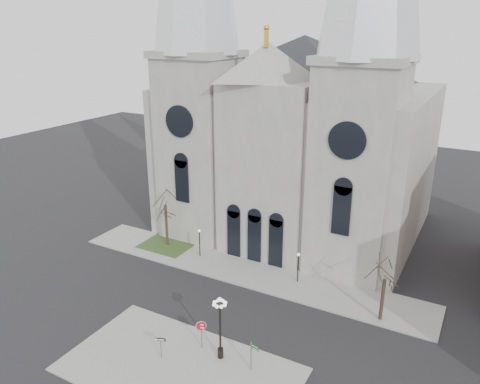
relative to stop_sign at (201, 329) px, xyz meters
The scene contains 13 objects.
ground 4.18m from the stop_sign, 147.23° to the left, with size 160.00×160.00×0.00m, color black.
sidewalk_near 3.53m from the stop_sign, 92.10° to the right, with size 18.00×10.00×0.14m, color gray.
sidewalk_far 13.50m from the stop_sign, 103.45° to the left, with size 40.00×6.00×0.14m, color gray.
grass_patch 19.96m from the stop_sign, 135.22° to the left, with size 6.00×5.00×0.18m, color #2D431C.
cathedral 30.02m from the stop_sign, 97.13° to the left, with size 33.00×26.66×54.00m.
tree_left 20.21m from the stop_sign, 135.22° to the left, with size 3.20×3.20×7.50m.
tree_right 16.40m from the stop_sign, 42.78° to the left, with size 3.20×3.20×6.00m.
ped_lamp_left 16.29m from the stop_sign, 124.01° to the left, with size 0.32×0.32×3.26m.
ped_lamp_right 13.81m from the stop_sign, 77.92° to the left, with size 0.32×0.32×3.26m.
stop_sign is the anchor object (origin of this frame).
globe_lamp 2.60m from the stop_sign, ahead, with size 1.21×1.21×5.48m.
one_way_sign 3.39m from the stop_sign, 129.20° to the right, with size 0.80×0.36×1.94m.
street_name_sign 4.86m from the stop_sign, ahead, with size 0.78×0.22×2.48m.
Camera 1 is at (21.21, -28.37, 25.01)m, focal length 35.00 mm.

